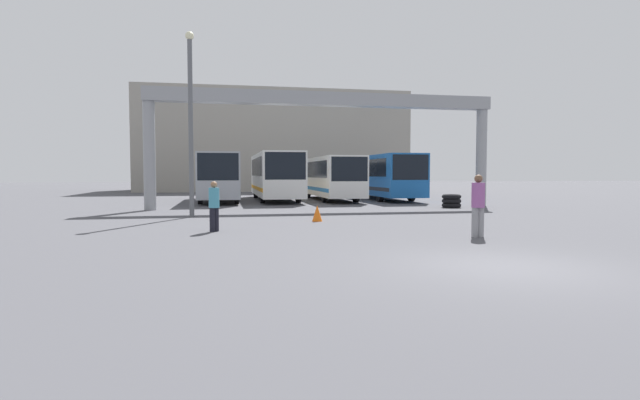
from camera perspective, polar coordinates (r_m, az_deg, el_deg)
name	(u,v)px	position (r m, az deg, el deg)	size (l,w,h in m)	color
ground_plane	(504,267)	(10.71, 20.32, -7.19)	(200.00, 200.00, 0.00)	#47474C
building_backdrop	(272,143)	(56.94, -5.52, 6.50)	(28.41, 12.00, 10.61)	gray
overhead_gantry	(326,115)	(27.25, 0.71, 9.69)	(18.90, 0.80, 6.22)	gray
bus_slot_0	(219,174)	(33.86, -11.49, 2.88)	(2.54, 10.05, 3.13)	#999EA5
bus_slot_1	(275,174)	(34.91, -5.16, 3.01)	(2.63, 11.78, 3.21)	silver
bus_slot_2	(330,176)	(35.17, 1.15, 2.80)	(2.45, 11.09, 2.97)	silver
bus_slot_3	(380,174)	(36.62, 6.89, 2.93)	(2.55, 12.00, 3.13)	#1959A5
pedestrian_near_center	(478,204)	(15.32, 17.62, -0.44)	(0.38, 0.38, 1.84)	gray
pedestrian_mid_right	(214,205)	(16.36, -12.01, -0.56)	(0.34, 0.34, 1.62)	black
traffic_cone	(317,213)	(19.47, -0.32, -1.51)	(0.40, 0.40, 0.64)	orange
tire_stack	(451,201)	(28.23, 14.80, -0.11)	(1.04, 1.04, 0.72)	black
lamp_post	(191,117)	(22.20, -14.57, 9.21)	(0.36, 0.36, 7.85)	#595B60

